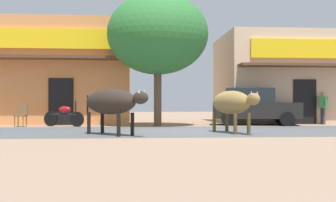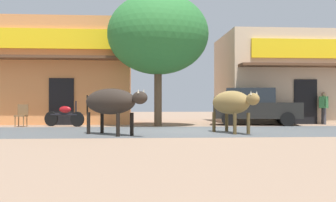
{
  "view_description": "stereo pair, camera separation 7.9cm",
  "coord_description": "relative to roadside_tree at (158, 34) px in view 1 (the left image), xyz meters",
  "views": [
    {
      "loc": [
        -2.06,
        -14.25,
        0.9
      ],
      "look_at": [
        -0.79,
        1.14,
        1.04
      ],
      "focal_mm": 44.7,
      "sensor_mm": 36.0,
      "label": 1
    },
    {
      "loc": [
        -1.98,
        -14.26,
        0.9
      ],
      "look_at": [
        -0.79,
        1.14,
        1.04
      ],
      "focal_mm": 44.7,
      "sensor_mm": 36.0,
      "label": 2
    }
  ],
  "objects": [
    {
      "name": "parked_hatchback_car",
      "position": [
        4.38,
        0.61,
        -3.07
      ],
      "size": [
        4.11,
        2.6,
        1.64
      ],
      "color": "black",
      "rests_on": "ground"
    },
    {
      "name": "cafe_chair_near_tree",
      "position": [
        -5.65,
        -0.09,
        -3.4
      ],
      "size": [
        0.49,
        0.49,
        0.92
      ],
      "color": "brown",
      "rests_on": "ground"
    },
    {
      "name": "cow_near_brown",
      "position": [
        -1.69,
        -5.18,
        -2.92
      ],
      "size": [
        2.19,
        2.41,
        1.39
      ],
      "color": "#2E251F",
      "rests_on": "ground"
    },
    {
      "name": "roadside_tree",
      "position": [
        0.0,
        0.0,
        0.0
      ],
      "size": [
        4.31,
        4.31,
        5.65
      ],
      "color": "brown",
      "rests_on": "ground"
    },
    {
      "name": "cow_far_dark",
      "position": [
        2.11,
        -4.63,
        -2.95
      ],
      "size": [
        1.29,
        2.53,
        1.35
      ],
      "color": "olive",
      "rests_on": "ground"
    },
    {
      "name": "storefront_right_club",
      "position": [
        7.49,
        3.8,
        -1.64
      ],
      "size": [
        7.72,
        6.02,
        4.54
      ],
      "color": "beige",
      "rests_on": "ground"
    },
    {
      "name": "parked_motorcycle",
      "position": [
        -3.91,
        -0.07,
        -3.44
      ],
      "size": [
        1.76,
        0.83,
        1.06
      ],
      "color": "black",
      "rests_on": "ground"
    },
    {
      "name": "storefront_left_cafe",
      "position": [
        -4.83,
        3.81,
        -1.43
      ],
      "size": [
        7.19,
        6.02,
        4.96
      ],
      "color": "#E18C4F",
      "rests_on": "ground"
    },
    {
      "name": "pedestrian_by_shop",
      "position": [
        7.73,
        0.94,
        -3.04
      ],
      "size": [
        0.48,
        0.61,
        1.5
      ],
      "color": "#3F3F47",
      "rests_on": "ground"
    },
    {
      "name": "asphalt_road",
      "position": [
        1.04,
        -3.52,
        -3.91
      ],
      "size": [
        72.0,
        5.83,
        0.0
      ],
      "primitive_type": "cube",
      "color": "#4F5355",
      "rests_on": "ground"
    },
    {
      "name": "ground",
      "position": [
        1.04,
        -3.52,
        -3.91
      ],
      "size": [
        80.0,
        80.0,
        0.0
      ],
      "primitive_type": "plane",
      "color": "#987960"
    }
  ]
}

